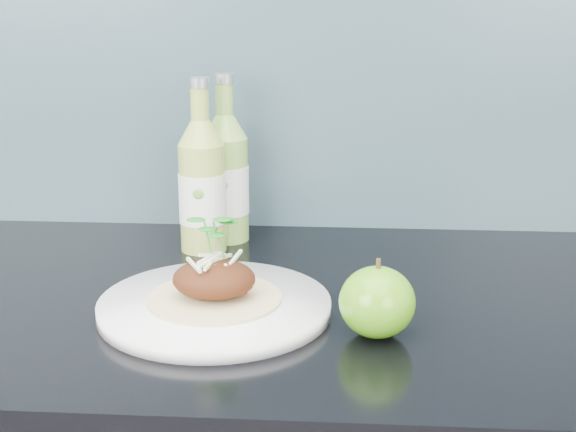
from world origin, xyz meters
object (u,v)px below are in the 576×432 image
green_apple (377,302)px  cider_bottle_left (202,186)px  dinner_plate (215,306)px  cider_bottle_right (226,178)px

green_apple → cider_bottle_left: cider_bottle_left is taller
dinner_plate → green_apple: (0.18, -0.05, 0.03)m
green_apple → cider_bottle_right: size_ratio=0.37×
dinner_plate → cider_bottle_right: size_ratio=1.28×
cider_bottle_left → cider_bottle_right: same height
dinner_plate → green_apple: green_apple is taller
green_apple → cider_bottle_left: (-0.23, 0.28, 0.05)m
cider_bottle_right → green_apple: bearing=-80.1°
dinner_plate → green_apple: size_ratio=3.42×
green_apple → dinner_plate: bearing=164.9°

